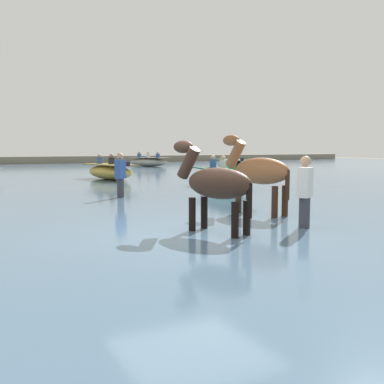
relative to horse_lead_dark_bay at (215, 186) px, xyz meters
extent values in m
plane|color=#756B56|center=(-0.35, 0.18, -1.13)|extent=(120.00, 120.00, 0.00)
cube|color=slate|center=(-0.35, 10.18, -0.97)|extent=(90.00, 90.00, 0.32)
ellipsoid|color=#382319|center=(0.02, -0.07, 0.05)|extent=(0.88, 1.41, 0.53)
cylinder|color=black|center=(-0.28, 0.32, -0.67)|extent=(0.12, 0.12, 0.91)
cylinder|color=black|center=(0.02, 0.42, -0.67)|extent=(0.12, 0.12, 0.91)
cylinder|color=black|center=(0.03, -0.57, -0.67)|extent=(0.12, 0.12, 0.91)
cylinder|color=black|center=(0.33, -0.46, -0.67)|extent=(0.12, 0.12, 0.91)
cylinder|color=#382319|center=(-0.21, 0.59, 0.38)|extent=(0.36, 0.53, 0.61)
ellipsoid|color=#382319|center=(-0.25, 0.72, 0.66)|extent=(0.33, 0.50, 0.23)
cylinder|color=black|center=(0.24, -0.67, -0.20)|extent=(0.09, 0.09, 0.57)
ellipsoid|color=brown|center=(1.96, 1.32, 0.15)|extent=(0.82, 1.53, 0.58)
cylinder|color=black|center=(1.67, 1.77, -0.64)|extent=(0.13, 0.13, 0.99)
cylinder|color=black|center=(2.01, 1.86, -0.64)|extent=(0.13, 0.13, 0.99)
cylinder|color=black|center=(1.91, 0.79, -0.64)|extent=(0.13, 0.13, 0.99)
cylinder|color=black|center=(2.25, 0.87, -0.64)|extent=(0.13, 0.13, 0.99)
cylinder|color=brown|center=(1.78, 2.06, 0.51)|extent=(0.35, 0.57, 0.67)
ellipsoid|color=brown|center=(1.75, 2.20, 0.82)|extent=(0.32, 0.53, 0.25)
cylinder|color=black|center=(2.12, 0.65, -0.12)|extent=(0.09, 0.09, 0.62)
ellipsoid|color=gold|center=(2.40, 13.42, -0.47)|extent=(1.79, 3.63, 0.66)
cube|color=olive|center=(2.40, 13.42, -0.12)|extent=(1.72, 3.48, 0.04)
cube|color=black|center=(2.70, 11.78, -0.05)|extent=(0.18, 0.15, 0.18)
cube|color=#3356A8|center=(2.22, 14.38, 0.05)|extent=(0.22, 0.29, 0.30)
sphere|color=beige|center=(2.22, 14.38, 0.29)|extent=(0.18, 0.18, 0.18)
cube|color=#232328|center=(2.50, 13.44, 0.05)|extent=(0.22, 0.29, 0.30)
sphere|color=#A37556|center=(2.50, 13.44, 0.29)|extent=(0.18, 0.18, 0.18)
ellipsoid|color=#337556|center=(9.92, 14.59, -0.43)|extent=(2.42, 3.97, 0.75)
cube|color=#1E4634|center=(9.92, 14.59, -0.03)|extent=(2.32, 3.81, 0.04)
cube|color=black|center=(9.39, 12.88, 0.04)|extent=(0.19, 0.16, 0.18)
cube|color=gold|center=(10.03, 14.55, 0.14)|extent=(0.25, 0.30, 0.30)
sphere|color=tan|center=(10.03, 14.55, 0.38)|extent=(0.18, 0.18, 0.18)
ellipsoid|color=#B2AD9E|center=(9.54, 25.98, -0.48)|extent=(2.80, 3.65, 0.66)
cube|color=slate|center=(9.54, 25.98, -0.13)|extent=(2.69, 3.51, 0.04)
cube|color=#3356A8|center=(9.95, 25.07, 0.04)|extent=(0.29, 0.32, 0.30)
sphere|color=beige|center=(9.95, 25.07, 0.28)|extent=(0.18, 0.18, 0.18)
cube|color=white|center=(9.52, 25.97, 0.04)|extent=(0.29, 0.32, 0.30)
sphere|color=beige|center=(9.52, 25.97, 0.28)|extent=(0.18, 0.18, 0.18)
cube|color=#3356A8|center=(9.15, 26.89, 0.04)|extent=(0.29, 0.32, 0.30)
sphere|color=tan|center=(9.15, 26.89, 0.28)|extent=(0.18, 0.18, 0.18)
ellipsoid|color=#337556|center=(4.64, 7.27, -0.48)|extent=(1.96, 3.96, 0.66)
cube|color=#1E4634|center=(4.64, 7.27, -0.13)|extent=(1.88, 3.80, 0.04)
cube|color=#388E51|center=(4.41, 6.23, 0.04)|extent=(0.23, 0.29, 0.30)
sphere|color=beige|center=(4.41, 6.23, 0.28)|extent=(0.18, 0.18, 0.18)
cube|color=white|center=(4.70, 7.26, 0.04)|extent=(0.23, 0.29, 0.30)
sphere|color=beige|center=(4.70, 7.26, 0.28)|extent=(0.18, 0.18, 0.18)
cube|color=#3356A8|center=(4.90, 8.30, 0.04)|extent=(0.23, 0.29, 0.30)
sphere|color=beige|center=(4.90, 8.30, 0.28)|extent=(0.18, 0.18, 0.18)
cylinder|color=#383842|center=(1.66, -0.38, -0.69)|extent=(0.20, 0.20, 0.88)
cube|color=white|center=(1.66, -0.38, 0.02)|extent=(0.38, 0.33, 0.54)
sphere|color=tan|center=(1.66, -0.38, 0.40)|extent=(0.20, 0.20, 0.20)
cylinder|color=#383842|center=(0.36, 5.98, -0.69)|extent=(0.20, 0.20, 0.88)
cube|color=#3356A8|center=(0.36, 5.98, 0.02)|extent=(0.37, 0.36, 0.54)
sphere|color=tan|center=(0.36, 5.98, 0.40)|extent=(0.20, 0.20, 0.20)
camera|label=1|loc=(-3.94, -6.52, 0.65)|focal=41.84mm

